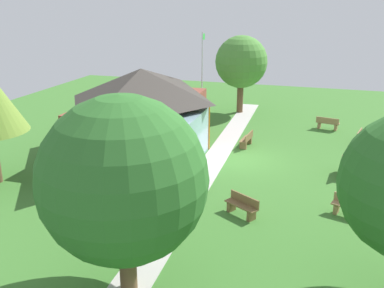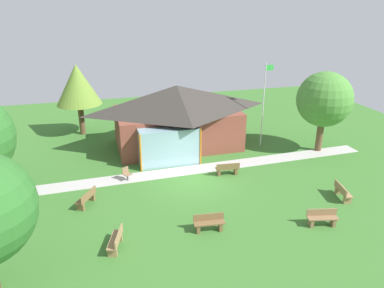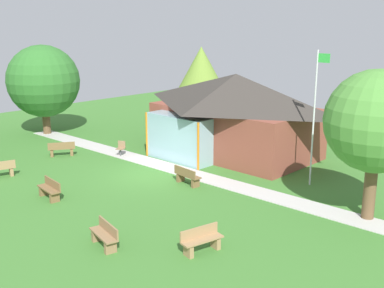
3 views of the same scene
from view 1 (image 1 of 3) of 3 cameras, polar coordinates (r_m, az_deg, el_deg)
name	(u,v)px [view 1 (image 1 of 3)]	position (r m, az deg, el deg)	size (l,w,h in m)	color
ground_plane	(242,159)	(24.22, 6.59, -2.00)	(44.00, 44.00, 0.00)	#3D752D
pavilion	(144,107)	(25.49, -6.25, 4.78)	(9.91, 7.04, 4.65)	brown
footpath	(216,156)	(24.50, 3.20, -1.61)	(25.83, 1.30, 0.03)	#BCB7B2
flagpole	(202,74)	(30.40, 1.34, 9.08)	(0.64, 0.08, 6.29)	silver
bench_mid_left	(242,206)	(18.07, 6.56, -8.04)	(1.16, 1.51, 0.84)	brown
bench_rear_near_path	(247,140)	(26.22, 7.14, 0.54)	(1.54, 0.59, 0.84)	brown
bench_front_right	(361,138)	(28.34, 21.20, 0.77)	(1.56, 0.76, 0.84)	olive
bench_lawn_far_right	(328,124)	(30.79, 17.26, 2.56)	(0.75, 1.56, 0.84)	#9E7A51
bench_front_left	(351,207)	(19.00, 20.01, -7.74)	(0.86, 1.56, 0.84)	#9E7A51
bench_front_center	(344,168)	(23.06, 19.17, -2.96)	(1.54, 0.60, 0.84)	brown
patio_chair_west	(202,177)	(20.70, 1.37, -4.30)	(0.60, 0.60, 0.86)	#8C6B4C
tree_west_hedge	(123,180)	(12.40, -8.95, -4.64)	(4.83, 4.83, 6.04)	brown
tree_east_hedge	(241,62)	(33.43, 6.45, 10.57)	(3.90, 3.90, 5.84)	brown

